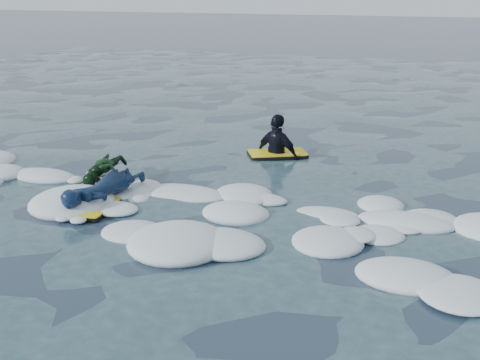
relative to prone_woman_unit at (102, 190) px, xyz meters
The scene contains 5 objects.
ground 1.15m from the prone_woman_unit, 39.65° to the right, with size 120.00×120.00×0.00m, color #162736.
foam_band 0.95m from the prone_woman_unit, 19.54° to the left, with size 12.00×3.10×0.30m, color white, non-canonical shape.
prone_woman_unit is the anchor object (origin of this frame).
prone_child_unit 0.90m from the prone_woman_unit, 119.17° to the left, with size 0.66×1.17×0.44m.
waiting_rider_unit 3.88m from the prone_woman_unit, 62.51° to the left, with size 1.27×1.06×1.67m.
Camera 1 is at (3.91, -6.70, 3.18)m, focal length 45.00 mm.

